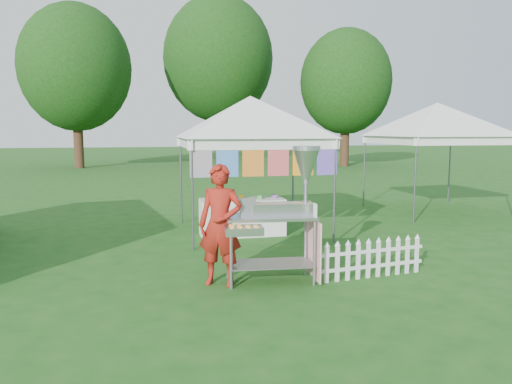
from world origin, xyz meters
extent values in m
plane|color=#194D16|center=(0.00, 0.00, 0.00)|extent=(120.00, 120.00, 0.00)
cylinder|color=#59595E|center=(-1.42, 2.08, 1.05)|extent=(0.04, 0.04, 2.10)
cylinder|color=#59595E|center=(1.42, 2.08, 1.05)|extent=(0.04, 0.04, 2.10)
cylinder|color=#59595E|center=(-1.42, 4.92, 1.05)|extent=(0.04, 0.04, 2.10)
cylinder|color=#59595E|center=(1.42, 4.92, 1.05)|extent=(0.04, 0.04, 2.10)
cube|color=white|center=(0.00, 2.08, 2.00)|extent=(3.00, 0.03, 0.22)
cube|color=white|center=(0.00, 4.92, 2.00)|extent=(3.00, 0.03, 0.22)
pyramid|color=white|center=(0.00, 3.50, 3.00)|extent=(4.24, 4.24, 0.90)
cylinder|color=#59595E|center=(0.00, 2.08, 2.08)|extent=(3.00, 0.03, 0.03)
cube|color=#31B9B9|center=(-1.25, 2.08, 1.73)|extent=(0.42, 0.01, 0.70)
cube|color=#1721BB|center=(-0.75, 2.08, 1.73)|extent=(0.42, 0.01, 0.70)
cube|color=red|center=(-0.25, 2.08, 1.73)|extent=(0.42, 0.01, 0.70)
cube|color=#D11A7B|center=(0.25, 2.08, 1.73)|extent=(0.42, 0.01, 0.70)
cube|color=#F24C1A|center=(0.75, 2.08, 1.73)|extent=(0.42, 0.01, 0.70)
cube|color=#9D16A0|center=(1.25, 2.08, 1.73)|extent=(0.42, 0.01, 0.70)
cylinder|color=#59595E|center=(4.08, 3.58, 1.05)|extent=(0.04, 0.04, 2.10)
cylinder|color=#59595E|center=(4.08, 6.42, 1.05)|extent=(0.04, 0.04, 2.10)
cylinder|color=#59595E|center=(6.92, 6.42, 1.05)|extent=(0.04, 0.04, 2.10)
cube|color=white|center=(5.50, 3.58, 2.00)|extent=(3.00, 0.03, 0.22)
cube|color=white|center=(5.50, 6.42, 2.00)|extent=(3.00, 0.03, 0.22)
pyramid|color=white|center=(5.50, 5.00, 3.00)|extent=(4.24, 4.24, 0.90)
cylinder|color=#59595E|center=(5.50, 3.58, 2.08)|extent=(3.00, 0.03, 0.03)
cylinder|color=#322312|center=(-6.00, 24.00, 1.98)|extent=(0.56, 0.56, 3.96)
ellipsoid|color=#215216|center=(-6.00, 24.00, 5.85)|extent=(6.40, 6.40, 7.36)
cylinder|color=#322312|center=(3.00, 28.00, 2.42)|extent=(0.56, 0.56, 4.84)
ellipsoid|color=#215216|center=(3.00, 28.00, 7.15)|extent=(7.60, 7.60, 8.74)
cylinder|color=#322312|center=(10.00, 22.00, 1.76)|extent=(0.56, 0.56, 3.52)
ellipsoid|color=#215216|center=(10.00, 22.00, 5.20)|extent=(5.60, 5.60, 6.44)
cylinder|color=gray|center=(-1.12, -0.39, 0.49)|extent=(0.05, 0.05, 0.99)
cylinder|color=gray|center=(0.10, -0.49, 0.49)|extent=(0.05, 0.05, 0.99)
cylinder|color=gray|center=(-1.07, 0.17, 0.49)|extent=(0.05, 0.05, 0.99)
cylinder|color=gray|center=(0.14, 0.06, 0.49)|extent=(0.05, 0.05, 0.99)
cube|color=gray|center=(-0.49, -0.16, 0.27)|extent=(1.30, 0.73, 0.02)
cube|color=#B7B7BC|center=(-0.49, -0.16, 0.99)|extent=(1.37, 0.77, 0.04)
cube|color=#B7B7BC|center=(-0.29, -0.12, 1.09)|extent=(0.95, 0.36, 0.16)
cube|color=gray|center=(-0.81, -0.08, 1.13)|extent=(0.24, 0.26, 0.24)
cylinder|color=gray|center=(0.06, -0.16, 1.48)|extent=(0.06, 0.06, 0.99)
cone|color=#B7B7BC|center=(0.06, -0.16, 1.76)|extent=(0.43, 0.43, 0.44)
cylinder|color=#B7B7BC|center=(0.06, -0.16, 2.00)|extent=(0.45, 0.45, 0.07)
cube|color=#B7B7BC|center=(-0.96, -0.54, 0.88)|extent=(0.55, 0.37, 0.11)
cube|color=#F7A6AB|center=(0.18, -0.22, 0.49)|extent=(0.09, 0.82, 0.89)
cube|color=white|center=(0.09, -0.52, 1.12)|extent=(0.03, 0.15, 0.20)
imported|color=maroon|center=(-1.23, -0.14, 0.89)|extent=(0.77, 0.66, 1.79)
cube|color=silver|center=(0.32, -0.42, 0.28)|extent=(0.07, 0.03, 0.56)
cube|color=silver|center=(0.49, -0.40, 0.28)|extent=(0.07, 0.03, 0.56)
cube|color=silver|center=(0.67, -0.38, 0.28)|extent=(0.07, 0.03, 0.56)
cube|color=silver|center=(0.85, -0.35, 0.28)|extent=(0.07, 0.03, 0.56)
cube|color=silver|center=(1.03, -0.33, 0.28)|extent=(0.07, 0.03, 0.56)
cube|color=silver|center=(1.21, -0.31, 0.28)|extent=(0.07, 0.03, 0.56)
cube|color=silver|center=(1.39, -0.28, 0.28)|extent=(0.07, 0.03, 0.56)
cube|color=silver|center=(1.56, -0.26, 0.28)|extent=(0.07, 0.03, 0.56)
cube|color=silver|center=(1.74, -0.24, 0.28)|extent=(0.07, 0.03, 0.56)
cube|color=silver|center=(1.92, -0.21, 0.28)|extent=(0.07, 0.03, 0.56)
cube|color=silver|center=(1.12, -0.32, 0.18)|extent=(1.79, 0.26, 0.05)
cube|color=silver|center=(1.12, -0.32, 0.42)|extent=(1.79, 0.26, 0.05)
cube|color=white|center=(-0.24, 3.21, 0.40)|extent=(1.80, 0.70, 0.79)
camera|label=1|loc=(-2.31, -7.23, 2.28)|focal=35.00mm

